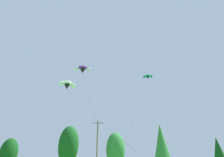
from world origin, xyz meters
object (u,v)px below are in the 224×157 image
parafoil_kite_mid_white (67,85)px  parafoil_kite_far_teal (148,77)px  parafoil_kite_high_purple (83,69)px  utility_pole (97,147)px

parafoil_kite_mid_white → parafoil_kite_far_teal: parafoil_kite_far_teal is taller
parafoil_kite_high_purple → parafoil_kite_mid_white: parafoil_kite_high_purple is taller
utility_pole → parafoil_kite_mid_white: parafoil_kite_mid_white is taller
parafoil_kite_mid_white → parafoil_kite_far_teal: size_ratio=0.81×
utility_pole → parafoil_kite_mid_white: size_ratio=0.74×
utility_pole → parafoil_kite_mid_white: (-5.53, -9.49, 10.34)m
utility_pole → parafoil_kite_mid_white: bearing=-120.2°
parafoil_kite_high_purple → parafoil_kite_far_teal: (15.08, -0.91, -2.30)m
parafoil_kite_mid_white → parafoil_kite_far_teal: 18.18m
parafoil_kite_far_teal → parafoil_kite_high_purple: bearing=176.5°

